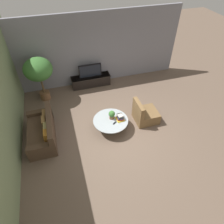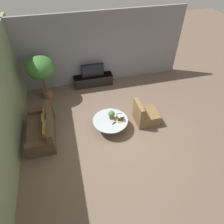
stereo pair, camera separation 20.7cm
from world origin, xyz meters
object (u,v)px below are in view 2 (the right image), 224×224
media_console (93,80)px  television (92,70)px  coffee_table (110,122)px  armchair_wicker (145,115)px  couch_by_wall (43,130)px  potted_palm_tall (41,69)px  potted_plant_tabletop (112,115)px

media_console → television: television is taller
coffee_table → armchair_wicker: bearing=2.3°
armchair_wicker → media_console: bearing=26.9°
coffee_table → couch_by_wall: couch_by_wall is taller
television → coffee_table: (0.09, -2.79, -0.44)m
couch_by_wall → armchair_wicker: armchair_wicker is taller
media_console → potted_palm_tall: (-2.00, -0.40, 1.07)m
television → potted_plant_tabletop: 2.72m
coffee_table → couch_by_wall: 2.26m
television → potted_palm_tall: bearing=-168.7°
couch_by_wall → potted_palm_tall: 2.39m
armchair_wicker → potted_palm_tall: size_ratio=0.48×
media_console → coffee_table: 2.79m
television → armchair_wicker: bearing=-63.1°
couch_by_wall → armchair_wicker: 3.55m
coffee_table → potted_palm_tall: bearing=131.3°
media_console → potted_palm_tall: 2.30m
television → coffee_table: size_ratio=0.81×
coffee_table → armchair_wicker: 1.29m
potted_palm_tall → armchair_wicker: bearing=-34.6°
armchair_wicker → television: bearing=26.9°
coffee_table → potted_palm_tall: potted_palm_tall is taller
couch_by_wall → armchair_wicker: (3.54, -0.18, -0.02)m
couch_by_wall → potted_palm_tall: (0.16, 2.16, 1.02)m
armchair_wicker → potted_plant_tabletop: armchair_wicker is taller
television → coffee_table: bearing=-88.1°
television → armchair_wicker: size_ratio=1.13×
media_console → couch_by_wall: 3.35m
potted_palm_tall → potted_plant_tabletop: size_ratio=5.73×
coffee_table → potted_plant_tabletop: 0.30m
media_console → coffee_table: bearing=-88.1°
couch_by_wall → potted_palm_tall: size_ratio=0.99×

